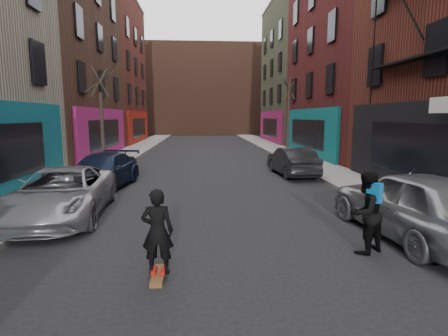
{
  "coord_description": "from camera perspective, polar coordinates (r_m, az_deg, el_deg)",
  "views": [
    {
      "loc": [
        -0.54,
        -2.68,
        2.95
      ],
      "look_at": [
        0.07,
        6.4,
        1.6
      ],
      "focal_mm": 28.0,
      "sensor_mm": 36.0,
      "label": 1
    }
  ],
  "objects": [
    {
      "name": "parked_left_end",
      "position": [
        15.19,
        -19.3,
        -0.51
      ],
      "size": [
        2.62,
        5.12,
        1.42
      ],
      "primitive_type": "imported",
      "rotation": [
        0.0,
        0.0,
        -0.13
      ],
      "color": "black",
      "rests_on": "ground"
    },
    {
      "name": "parked_left_far",
      "position": [
        11.29,
        -24.9,
        -3.72
      ],
      "size": [
        2.83,
        5.4,
        1.45
      ],
      "primitive_type": "imported",
      "rotation": [
        0.0,
        0.0,
        0.08
      ],
      "color": "#919299",
      "rests_on": "ground"
    },
    {
      "name": "sidewalk_right",
      "position": [
        33.5,
        7.88,
        3.43
      ],
      "size": [
        2.5,
        84.0,
        0.13
      ],
      "primitive_type": "cube",
      "color": "gray",
      "rests_on": "ground"
    },
    {
      "name": "pedestrian",
      "position": [
        8.17,
        22.14,
        -6.71
      ],
      "size": [
        1.09,
        1.02,
        1.79
      ],
      "rotation": [
        0.0,
        0.0,
        3.65
      ],
      "color": "black",
      "rests_on": "ground"
    },
    {
      "name": "skateboarder",
      "position": [
        6.52,
        -10.82,
        -10.13
      ],
      "size": [
        0.58,
        0.38,
        1.58
      ],
      "primitive_type": "imported",
      "rotation": [
        0.0,
        0.0,
        3.13
      ],
      "color": "black",
      "rests_on": "skateboard"
    },
    {
      "name": "parked_right_far",
      "position": [
        9.63,
        28.67,
        -5.17
      ],
      "size": [
        2.43,
        5.18,
        1.71
      ],
      "primitive_type": "imported",
      "rotation": [
        0.0,
        0.0,
        3.22
      ],
      "color": "gray",
      "rests_on": "ground"
    },
    {
      "name": "tree_right_far",
      "position": [
        27.52,
        10.48,
        9.52
      ],
      "size": [
        2.0,
        2.0,
        6.8
      ],
      "primitive_type": null,
      "color": "black",
      "rests_on": "sidewalk_right"
    },
    {
      "name": "parked_right_end",
      "position": [
        17.87,
        11.05,
        1.07
      ],
      "size": [
        1.78,
        4.38,
        1.41
      ],
      "primitive_type": "imported",
      "rotation": [
        0.0,
        0.0,
        3.21
      ],
      "color": "black",
      "rests_on": "ground"
    },
    {
      "name": "building_far",
      "position": [
        58.82,
        -3.39,
        12.38
      ],
      "size": [
        40.0,
        10.0,
        14.0
      ],
      "primitive_type": "cube",
      "color": "#47281E",
      "rests_on": "ground"
    },
    {
      "name": "skateboard",
      "position": [
        6.83,
        -10.61,
        -16.84
      ],
      "size": [
        0.23,
        0.8,
        0.1
      ],
      "primitive_type": "cube",
      "rotation": [
        0.0,
        0.0,
        -0.01
      ],
      "color": "brown",
      "rests_on": "ground"
    },
    {
      "name": "sidewalk_left",
      "position": [
        33.3,
        -13.73,
        3.24
      ],
      "size": [
        2.5,
        84.0,
        0.13
      ],
      "primitive_type": "cube",
      "color": "gray",
      "rests_on": "ground"
    },
    {
      "name": "tree_left_far",
      "position": [
        21.44,
        -19.41,
        9.12
      ],
      "size": [
        2.0,
        2.0,
        6.5
      ],
      "primitive_type": null,
      "color": "black",
      "rests_on": "sidewalk_left"
    }
  ]
}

